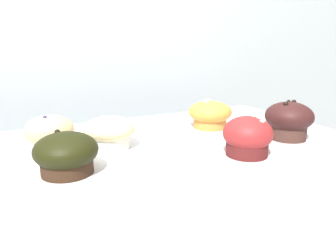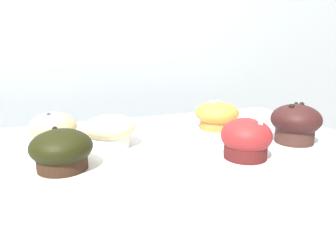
{
  "view_description": "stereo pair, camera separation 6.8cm",
  "coord_description": "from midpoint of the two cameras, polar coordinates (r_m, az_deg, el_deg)",
  "views": [
    {
      "loc": [
        -0.23,
        -0.55,
        1.13
      ],
      "look_at": [
        0.06,
        0.04,
        0.96
      ],
      "focal_mm": 35.0,
      "sensor_mm": 36.0,
      "label": 1
    },
    {
      "loc": [
        -0.17,
        -0.58,
        1.13
      ],
      "look_at": [
        0.06,
        0.04,
        0.96
      ],
      "focal_mm": 35.0,
      "sensor_mm": 36.0,
      "label": 2
    }
  ],
  "objects": [
    {
      "name": "wall_back",
      "position": [
        1.21,
        -10.61,
        3.42
      ],
      "size": [
        3.2,
        0.1,
        1.8
      ],
      "primitive_type": "cube",
      "color": "#A8B2B7",
      "rests_on": "ground"
    },
    {
      "name": "muffin_front_center",
      "position": [
        0.72,
        -16.83,
        -0.6
      ],
      "size": [
        0.1,
        0.1,
        0.07
      ],
      "color": "silver",
      "rests_on": "display_counter"
    },
    {
      "name": "muffin_back_left",
      "position": [
        0.84,
        10.81,
        1.84
      ],
      "size": [
        0.11,
        0.11,
        0.07
      ],
      "color": "#C37E38",
      "rests_on": "display_counter"
    },
    {
      "name": "muffin_back_right",
      "position": [
        0.7,
        -7.24,
        -0.77
      ],
      "size": [
        0.11,
        0.11,
        0.07
      ],
      "color": "silver",
      "rests_on": "display_counter"
    },
    {
      "name": "muffin_front_left",
      "position": [
        0.64,
        16.44,
        -2.26
      ],
      "size": [
        0.1,
        0.1,
        0.08
      ],
      "color": "#4C1717",
      "rests_on": "display_counter"
    },
    {
      "name": "muffin_front_right",
      "position": [
        0.78,
        23.71,
        0.45
      ],
      "size": [
        0.11,
        0.11,
        0.09
      ],
      "color": "#3D241E",
      "rests_on": "display_counter"
    },
    {
      "name": "muffin_back_center",
      "position": [
        0.59,
        -14.93,
        -4.14
      ],
      "size": [
        0.11,
        0.11,
        0.07
      ],
      "color": "#301E12",
      "rests_on": "display_counter"
    }
  ]
}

